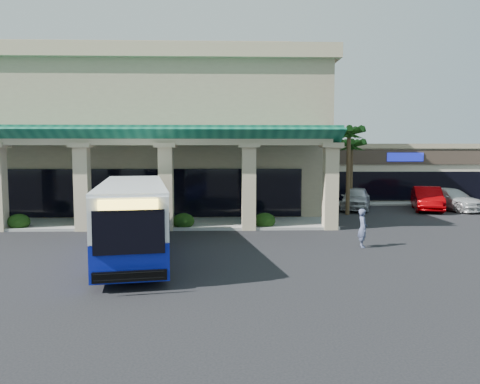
{
  "coord_description": "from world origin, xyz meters",
  "views": [
    {
      "loc": [
        0.22,
        -20.2,
        4.34
      ],
      "look_at": [
        0.98,
        3.84,
        2.2
      ],
      "focal_mm": 35.0,
      "sensor_mm": 36.0,
      "label": 1
    }
  ],
  "objects_px": {
    "pedestrian": "(363,228)",
    "car_red": "(450,199)",
    "transit_bus": "(133,219)",
    "car_silver": "(356,198)",
    "car_white": "(427,199)"
  },
  "relations": [
    {
      "from": "pedestrian",
      "to": "car_red",
      "type": "relative_size",
      "value": 0.32
    },
    {
      "from": "transit_bus",
      "to": "car_silver",
      "type": "distance_m",
      "value": 19.88
    },
    {
      "from": "transit_bus",
      "to": "car_silver",
      "type": "bearing_deg",
      "value": 37.83
    },
    {
      "from": "transit_bus",
      "to": "car_white",
      "type": "xyz_separation_m",
      "value": [
        18.44,
        14.03,
        -0.66
      ]
    },
    {
      "from": "pedestrian",
      "to": "car_white",
      "type": "bearing_deg",
      "value": -28.26
    },
    {
      "from": "transit_bus",
      "to": "car_red",
      "type": "height_order",
      "value": "transit_bus"
    },
    {
      "from": "pedestrian",
      "to": "car_red",
      "type": "xyz_separation_m",
      "value": [
        10.28,
        12.92,
        -0.08
      ]
    },
    {
      "from": "pedestrian",
      "to": "car_silver",
      "type": "height_order",
      "value": "pedestrian"
    },
    {
      "from": "transit_bus",
      "to": "pedestrian",
      "type": "height_order",
      "value": "transit_bus"
    },
    {
      "from": "car_red",
      "to": "car_silver",
      "type": "bearing_deg",
      "value": 155.18
    },
    {
      "from": "car_white",
      "to": "pedestrian",
      "type": "bearing_deg",
      "value": -107.0
    },
    {
      "from": "car_silver",
      "to": "car_white",
      "type": "relative_size",
      "value": 0.94
    },
    {
      "from": "car_silver",
      "to": "car_red",
      "type": "height_order",
      "value": "car_silver"
    },
    {
      "from": "car_silver",
      "to": "car_white",
      "type": "height_order",
      "value": "car_white"
    },
    {
      "from": "transit_bus",
      "to": "pedestrian",
      "type": "distance_m",
      "value": 10.08
    }
  ]
}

